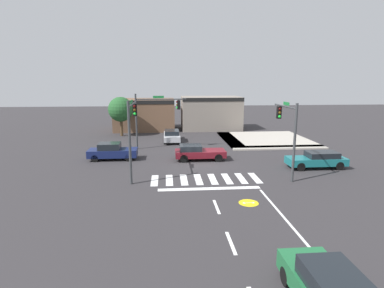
{
  "coord_description": "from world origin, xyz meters",
  "views": [
    {
      "loc": [
        -2.75,
        -25.91,
        7.08
      ],
      "look_at": [
        -0.67,
        -0.62,
        1.82
      ],
      "focal_mm": 29.14,
      "sensor_mm": 36.0,
      "label": 1
    }
  ],
  "objects_px": {
    "car_teal": "(317,159)",
    "car_maroon": "(198,152)",
    "traffic_signal_southeast": "(287,125)",
    "car_silver": "(172,136)",
    "roadside_tree": "(121,110)",
    "car_navy": "(112,151)",
    "traffic_signal_southwest": "(132,124)",
    "traffic_signal_northwest": "(155,112)"
  },
  "relations": [
    {
      "from": "car_navy",
      "to": "roadside_tree",
      "type": "height_order",
      "value": "roadside_tree"
    },
    {
      "from": "traffic_signal_northwest",
      "to": "car_silver",
      "type": "height_order",
      "value": "traffic_signal_northwest"
    },
    {
      "from": "traffic_signal_southeast",
      "to": "car_silver",
      "type": "height_order",
      "value": "traffic_signal_southeast"
    },
    {
      "from": "traffic_signal_northwest",
      "to": "car_silver",
      "type": "relative_size",
      "value": 1.21
    },
    {
      "from": "traffic_signal_southwest",
      "to": "car_maroon",
      "type": "xyz_separation_m",
      "value": [
        5.26,
        4.35,
        -3.25
      ]
    },
    {
      "from": "roadside_tree",
      "to": "car_navy",
      "type": "bearing_deg",
      "value": -86.13
    },
    {
      "from": "traffic_signal_southeast",
      "to": "roadside_tree",
      "type": "relative_size",
      "value": 1.11
    },
    {
      "from": "car_navy",
      "to": "roadside_tree",
      "type": "distance_m",
      "value": 12.46
    },
    {
      "from": "car_teal",
      "to": "roadside_tree",
      "type": "height_order",
      "value": "roadside_tree"
    },
    {
      "from": "car_navy",
      "to": "car_teal",
      "type": "bearing_deg",
      "value": -13.66
    },
    {
      "from": "traffic_signal_northwest",
      "to": "car_teal",
      "type": "xyz_separation_m",
      "value": [
        13.34,
        -8.4,
        -3.17
      ]
    },
    {
      "from": "car_maroon",
      "to": "car_silver",
      "type": "xyz_separation_m",
      "value": [
        -2.18,
        8.77,
        -0.01
      ]
    },
    {
      "from": "traffic_signal_southeast",
      "to": "car_navy",
      "type": "distance_m",
      "value": 15.23
    },
    {
      "from": "car_teal",
      "to": "traffic_signal_northwest",
      "type": "bearing_deg",
      "value": -32.2
    },
    {
      "from": "car_maroon",
      "to": "car_teal",
      "type": "bearing_deg",
      "value": -19.86
    },
    {
      "from": "traffic_signal_northwest",
      "to": "car_maroon",
      "type": "bearing_deg",
      "value": -51.94
    },
    {
      "from": "car_silver",
      "to": "roadside_tree",
      "type": "distance_m",
      "value": 8.03
    },
    {
      "from": "traffic_signal_southeast",
      "to": "car_maroon",
      "type": "relative_size",
      "value": 1.24
    },
    {
      "from": "traffic_signal_northwest",
      "to": "car_maroon",
      "type": "distance_m",
      "value": 7.09
    },
    {
      "from": "car_teal",
      "to": "car_maroon",
      "type": "xyz_separation_m",
      "value": [
        -9.43,
        3.4,
        -0.01
      ]
    },
    {
      "from": "traffic_signal_southeast",
      "to": "car_teal",
      "type": "bearing_deg",
      "value": -63.26
    },
    {
      "from": "traffic_signal_southwest",
      "to": "traffic_signal_northwest",
      "type": "height_order",
      "value": "traffic_signal_southwest"
    },
    {
      "from": "car_teal",
      "to": "roadside_tree",
      "type": "xyz_separation_m",
      "value": [
        -17.94,
        16.31,
        2.67
      ]
    },
    {
      "from": "car_navy",
      "to": "roadside_tree",
      "type": "bearing_deg",
      "value": 93.87
    },
    {
      "from": "traffic_signal_southwest",
      "to": "car_navy",
      "type": "bearing_deg",
      "value": 25.43
    },
    {
      "from": "traffic_signal_northwest",
      "to": "roadside_tree",
      "type": "relative_size",
      "value": 1.15
    },
    {
      "from": "traffic_signal_southeast",
      "to": "car_silver",
      "type": "distance_m",
      "value": 16.43
    },
    {
      "from": "car_silver",
      "to": "roadside_tree",
      "type": "bearing_deg",
      "value": -123.13
    },
    {
      "from": "car_teal",
      "to": "roadside_tree",
      "type": "relative_size",
      "value": 0.95
    },
    {
      "from": "car_maroon",
      "to": "car_silver",
      "type": "relative_size",
      "value": 0.95
    },
    {
      "from": "traffic_signal_southeast",
      "to": "car_navy",
      "type": "relative_size",
      "value": 1.28
    },
    {
      "from": "traffic_signal_northwest",
      "to": "roadside_tree",
      "type": "xyz_separation_m",
      "value": [
        -4.6,
        7.91,
        -0.5
      ]
    },
    {
      "from": "traffic_signal_southwest",
      "to": "traffic_signal_southeast",
      "type": "relative_size",
      "value": 1.04
    },
    {
      "from": "traffic_signal_southwest",
      "to": "car_silver",
      "type": "xyz_separation_m",
      "value": [
        3.08,
        13.13,
        -3.27
      ]
    },
    {
      "from": "traffic_signal_southwest",
      "to": "traffic_signal_southeast",
      "type": "xyz_separation_m",
      "value": [
        11.28,
        -0.77,
        -0.14
      ]
    },
    {
      "from": "traffic_signal_southwest",
      "to": "traffic_signal_southeast",
      "type": "bearing_deg",
      "value": -93.91
    },
    {
      "from": "traffic_signal_southwest",
      "to": "roadside_tree",
      "type": "xyz_separation_m",
      "value": [
        -3.25,
        17.26,
        -0.58
      ]
    },
    {
      "from": "traffic_signal_southeast",
      "to": "car_silver",
      "type": "bearing_deg",
      "value": 30.52
    },
    {
      "from": "traffic_signal_southwest",
      "to": "traffic_signal_northwest",
      "type": "distance_m",
      "value": 9.45
    },
    {
      "from": "traffic_signal_northwest",
      "to": "car_maroon",
      "type": "relative_size",
      "value": 1.27
    },
    {
      "from": "car_silver",
      "to": "traffic_signal_southwest",
      "type": "bearing_deg",
      "value": -13.22
    },
    {
      "from": "traffic_signal_southwest",
      "to": "roadside_tree",
      "type": "bearing_deg",
      "value": 10.67
    }
  ]
}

